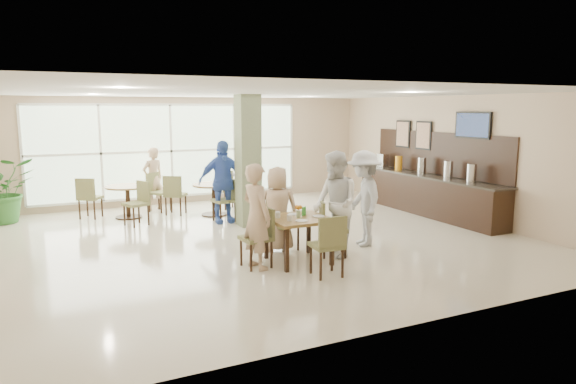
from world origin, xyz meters
name	(u,v)px	position (x,y,z in m)	size (l,w,h in m)	color
ground	(252,240)	(0.00, 0.00, 0.00)	(10.00, 10.00, 0.00)	beige
room_shell	(251,152)	(0.00, 0.00, 1.70)	(10.00, 10.00, 10.00)	white
window_bank	(171,151)	(-0.50, 4.46, 1.40)	(7.00, 0.04, 7.00)	silver
column	(248,161)	(0.40, 1.20, 1.40)	(0.45, 0.45, 2.80)	#5F6C4B
main_table	(298,223)	(0.16, -1.67, 0.66)	(0.96, 0.96, 0.75)	brown
round_table_left	(128,194)	(-1.85, 3.13, 0.55)	(1.01, 1.01, 0.75)	brown
round_table_right	(214,192)	(0.04, 2.55, 0.55)	(1.00, 1.00, 0.75)	brown
chairs_main_table	(300,234)	(0.19, -1.67, 0.47)	(1.98, 2.07, 0.95)	brown
chairs_table_left	(129,198)	(-1.83, 3.07, 0.47)	(2.23, 1.93, 0.95)	brown
chairs_table_right	(212,195)	(0.00, 2.60, 0.47)	(2.11, 1.80, 0.95)	brown
tabletop_clutter	(298,214)	(0.16, -1.66, 0.81)	(0.78, 0.70, 0.21)	white
buffet_counter	(427,191)	(4.70, 0.51, 0.55)	(0.64, 4.70, 1.95)	black
wall_tv	(473,125)	(4.94, -0.60, 2.15)	(0.06, 1.00, 0.58)	black
framed_art_a	(424,135)	(4.95, 1.00, 1.85)	(0.05, 0.55, 0.70)	black
framed_art_b	(403,134)	(4.95, 1.80, 1.85)	(0.05, 0.55, 0.70)	black
potted_plant	(3,190)	(-4.39, 3.76, 0.72)	(1.30, 1.30, 1.44)	#31702D
teen_left	(257,216)	(-0.58, -1.68, 0.84)	(0.61, 0.40, 1.68)	tan
teen_far	(278,209)	(0.13, -0.92, 0.76)	(0.74, 0.40, 1.52)	tan
teen_right	(335,204)	(0.88, -1.63, 0.90)	(0.88, 0.69, 1.81)	white
teen_standing	(364,198)	(1.72, -1.25, 0.88)	(1.14, 0.65, 1.76)	#B6B6B9
adult_a	(222,182)	(-0.02, 1.70, 0.91)	(1.07, 0.61, 1.82)	#3E62BB
adult_b	(248,180)	(0.90, 2.52, 0.79)	(1.47, 0.64, 1.59)	white
adult_standing	(153,179)	(-1.12, 3.81, 0.78)	(0.57, 0.38, 1.57)	tan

